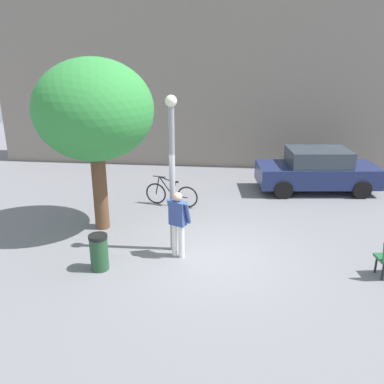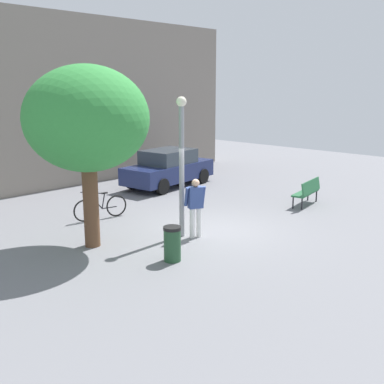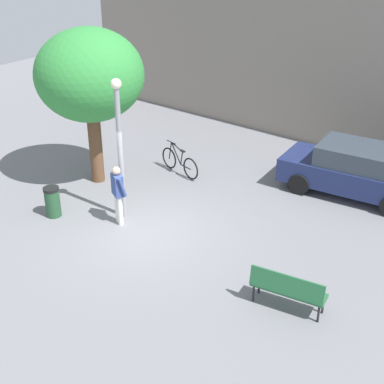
{
  "view_description": "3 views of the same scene",
  "coord_description": "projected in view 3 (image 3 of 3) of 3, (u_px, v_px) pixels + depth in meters",
  "views": [
    {
      "loc": [
        0.65,
        -9.17,
        4.86
      ],
      "look_at": [
        -0.51,
        1.16,
        1.25
      ],
      "focal_mm": 38.52,
      "sensor_mm": 36.0,
      "label": 1
    },
    {
      "loc": [
        -10.04,
        -8.82,
        4.21
      ],
      "look_at": [
        0.23,
        0.91,
        0.99
      ],
      "focal_mm": 44.47,
      "sensor_mm": 36.0,
      "label": 2
    },
    {
      "loc": [
        8.84,
        -9.11,
        7.59
      ],
      "look_at": [
        0.99,
        0.91,
        1.07
      ],
      "focal_mm": 51.64,
      "sensor_mm": 36.0,
      "label": 3
    }
  ],
  "objects": [
    {
      "name": "ground_plane",
      "position": [
        142.0,
        229.0,
        14.69
      ],
      "size": [
        36.0,
        36.0,
        0.0
      ],
      "primitive_type": "plane",
      "color": "slate"
    },
    {
      "name": "lamppost",
      "position": [
        120.0,
        140.0,
        14.33
      ],
      "size": [
        0.28,
        0.28,
        3.89
      ],
      "color": "gray",
      "rests_on": "ground_plane"
    },
    {
      "name": "plaza_tree",
      "position": [
        90.0,
        76.0,
        15.86
      ],
      "size": [
        3.16,
        3.16,
        4.71
      ],
      "color": "brown",
      "rests_on": "ground_plane"
    },
    {
      "name": "parked_car_navy",
      "position": [
        354.0,
        170.0,
        16.19
      ],
      "size": [
        4.37,
        2.19,
        1.55
      ],
      "color": "navy",
      "rests_on": "ground_plane"
    },
    {
      "name": "bicycle_black",
      "position": [
        180.0,
        162.0,
        17.66
      ],
      "size": [
        1.78,
        0.43,
        0.97
      ],
      "color": "black",
      "rests_on": "ground_plane"
    },
    {
      "name": "park_bench",
      "position": [
        288.0,
        288.0,
        11.52
      ],
      "size": [
        1.66,
        0.73,
        0.92
      ],
      "color": "#236038",
      "rests_on": "ground_plane"
    },
    {
      "name": "building_facade",
      "position": [
        315.0,
        39.0,
        19.59
      ],
      "size": [
        19.71,
        2.0,
        7.01
      ],
      "primitive_type": "cube",
      "color": "gray",
      "rests_on": "ground_plane"
    },
    {
      "name": "trash_bin",
      "position": [
        53.0,
        202.0,
        15.17
      ],
      "size": [
        0.44,
        0.44,
        0.87
      ],
      "color": "#234C2D",
      "rests_on": "ground_plane"
    },
    {
      "name": "person_by_lamppost",
      "position": [
        118.0,
        191.0,
        14.57
      ],
      "size": [
        0.63,
        0.46,
        1.67
      ],
      "color": "white",
      "rests_on": "ground_plane"
    }
  ]
}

